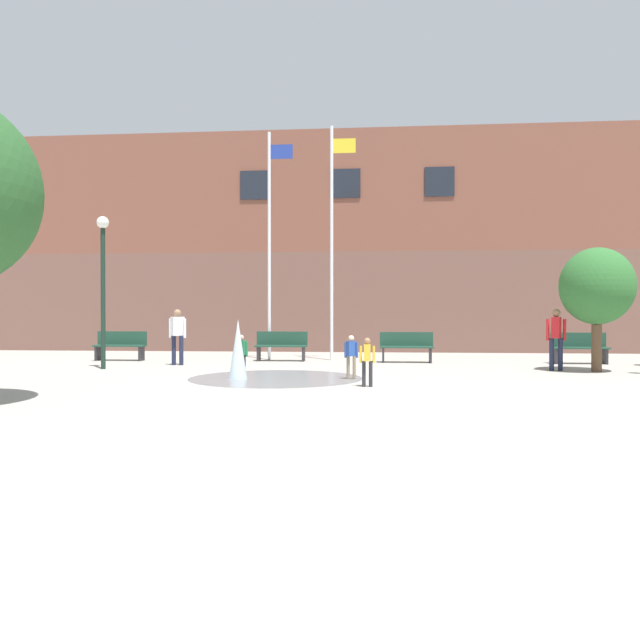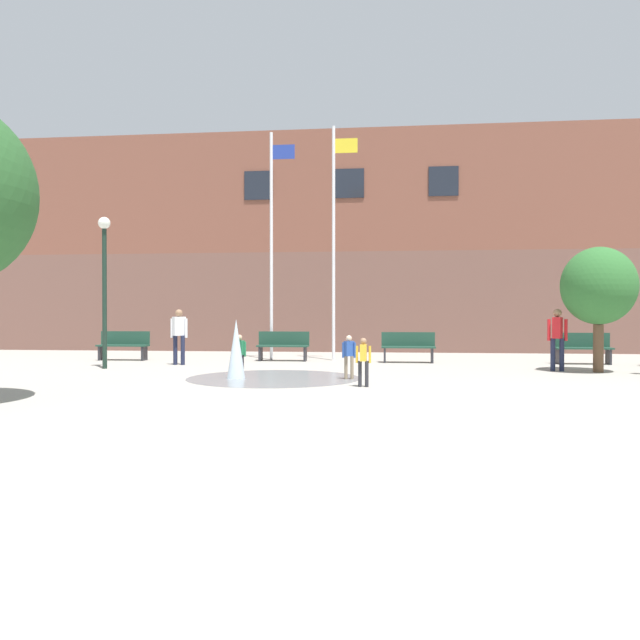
% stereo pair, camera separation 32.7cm
% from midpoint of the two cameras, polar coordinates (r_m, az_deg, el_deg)
% --- Properties ---
extents(ground_plane, '(100.00, 100.00, 0.00)m').
position_cam_midpoint_polar(ground_plane, '(8.83, -3.48, -9.02)').
color(ground_plane, '#9E998E').
extents(library_building, '(36.00, 6.05, 8.49)m').
position_cam_midpoint_polar(library_building, '(26.78, 2.33, 6.55)').
color(library_building, brown).
rests_on(library_building, ground).
extents(splash_fountain, '(3.96, 3.96, 1.35)m').
position_cam_midpoint_polar(splash_fountain, '(14.24, -6.95, -3.58)').
color(splash_fountain, gray).
rests_on(splash_fountain, ground).
extents(park_bench_far_left, '(1.60, 0.44, 0.91)m').
position_cam_midpoint_polar(park_bench_far_left, '(20.53, -18.21, -2.20)').
color(park_bench_far_left, '#28282D').
rests_on(park_bench_far_left, ground).
extents(park_bench_center, '(1.60, 0.44, 0.91)m').
position_cam_midpoint_polar(park_bench_center, '(19.37, -4.03, -2.34)').
color(park_bench_center, '#28282D').
rests_on(park_bench_center, ground).
extents(park_bench_near_trashcan, '(1.60, 0.44, 0.91)m').
position_cam_midpoint_polar(park_bench_near_trashcan, '(18.88, 7.43, -2.42)').
color(park_bench_near_trashcan, '#28282D').
rests_on(park_bench_near_trashcan, ground).
extents(park_bench_far_right, '(1.60, 0.44, 0.91)m').
position_cam_midpoint_polar(park_bench_far_right, '(19.71, 22.19, -2.33)').
color(park_bench_far_right, '#28282D').
rests_on(park_bench_far_right, ground).
extents(child_with_pink_shirt, '(0.31, 0.20, 0.99)m').
position_cam_midpoint_polar(child_with_pink_shirt, '(14.44, -7.86, -2.96)').
color(child_with_pink_shirt, '#28282D').
rests_on(child_with_pink_shirt, ground).
extents(child_in_fountain, '(0.31, 0.23, 0.99)m').
position_cam_midpoint_polar(child_in_fountain, '(13.97, 2.20, -3.07)').
color(child_in_fountain, '#89755B').
rests_on(child_in_fountain, ground).
extents(child_running, '(0.31, 0.21, 0.99)m').
position_cam_midpoint_polar(child_running, '(12.55, 3.60, -3.50)').
color(child_running, '#28282D').
rests_on(child_running, ground).
extents(teen_by_trashcan, '(0.50, 0.38, 1.59)m').
position_cam_midpoint_polar(teen_by_trashcan, '(18.23, -13.40, -1.11)').
color(teen_by_trashcan, '#1E233D').
rests_on(teen_by_trashcan, ground).
extents(adult_watching, '(0.50, 0.39, 1.59)m').
position_cam_midpoint_polar(adult_watching, '(17.04, 20.27, -1.25)').
color(adult_watching, '#1E233D').
rests_on(adult_watching, ground).
extents(flagpole_left, '(0.80, 0.10, 7.21)m').
position_cam_midpoint_polar(flagpole_left, '(19.98, -5.04, 7.42)').
color(flagpole_left, silver).
rests_on(flagpole_left, ground).
extents(flagpole_right, '(0.80, 0.10, 7.35)m').
position_cam_midpoint_polar(flagpole_right, '(19.74, 0.69, 7.72)').
color(flagpole_right, silver).
rests_on(flagpole_right, ground).
extents(lamp_post_left_lane, '(0.32, 0.32, 4.04)m').
position_cam_midpoint_polar(lamp_post_left_lane, '(17.55, -19.74, 4.34)').
color(lamp_post_left_lane, '#192D23').
rests_on(lamp_post_left_lane, ground).
extents(street_tree_near_building, '(1.83, 1.83, 3.14)m').
position_cam_midpoint_polar(street_tree_near_building, '(17.12, 23.49, 2.81)').
color(street_tree_near_building, brown).
rests_on(street_tree_near_building, ground).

